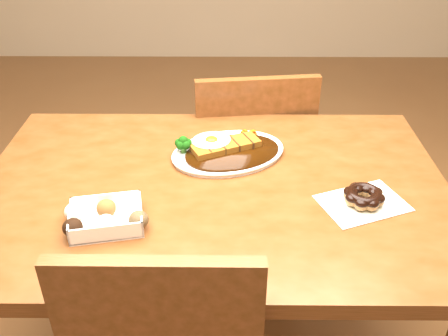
{
  "coord_description": "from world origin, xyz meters",
  "views": [
    {
      "loc": [
        0.04,
        -1.05,
        1.47
      ],
      "look_at": [
        0.03,
        -0.02,
        0.81
      ],
      "focal_mm": 40.0,
      "sensor_mm": 36.0,
      "label": 1
    }
  ],
  "objects_px": {
    "chair_far": "(249,164)",
    "katsu_curry_plate": "(226,150)",
    "pon_de_ring": "(364,197)",
    "table": "(214,215)",
    "donut_box": "(104,217)"
  },
  "relations": [
    {
      "from": "chair_far",
      "to": "katsu_curry_plate",
      "type": "bearing_deg",
      "value": 70.85
    },
    {
      "from": "chair_far",
      "to": "katsu_curry_plate",
      "type": "distance_m",
      "value": 0.49
    },
    {
      "from": "katsu_curry_plate",
      "to": "chair_far",
      "type": "bearing_deg",
      "value": 77.62
    },
    {
      "from": "katsu_curry_plate",
      "to": "pon_de_ring",
      "type": "distance_m",
      "value": 0.4
    },
    {
      "from": "katsu_curry_plate",
      "to": "pon_de_ring",
      "type": "height_order",
      "value": "katsu_curry_plate"
    },
    {
      "from": "table",
      "to": "pon_de_ring",
      "type": "xyz_separation_m",
      "value": [
        0.36,
        -0.08,
        0.12
      ]
    },
    {
      "from": "chair_far",
      "to": "pon_de_ring",
      "type": "relative_size",
      "value": 3.68
    },
    {
      "from": "table",
      "to": "donut_box",
      "type": "height_order",
      "value": "donut_box"
    },
    {
      "from": "table",
      "to": "chair_far",
      "type": "height_order",
      "value": "chair_far"
    },
    {
      "from": "katsu_curry_plate",
      "to": "pon_de_ring",
      "type": "relative_size",
      "value": 1.58
    },
    {
      "from": "table",
      "to": "katsu_curry_plate",
      "type": "height_order",
      "value": "katsu_curry_plate"
    },
    {
      "from": "chair_far",
      "to": "donut_box",
      "type": "xyz_separation_m",
      "value": [
        -0.36,
        -0.7,
        0.29
      ]
    },
    {
      "from": "pon_de_ring",
      "to": "donut_box",
      "type": "bearing_deg",
      "value": -171.77
    },
    {
      "from": "chair_far",
      "to": "pon_de_ring",
      "type": "distance_m",
      "value": 0.72
    },
    {
      "from": "katsu_curry_plate",
      "to": "donut_box",
      "type": "height_order",
      "value": "katsu_curry_plate"
    }
  ]
}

